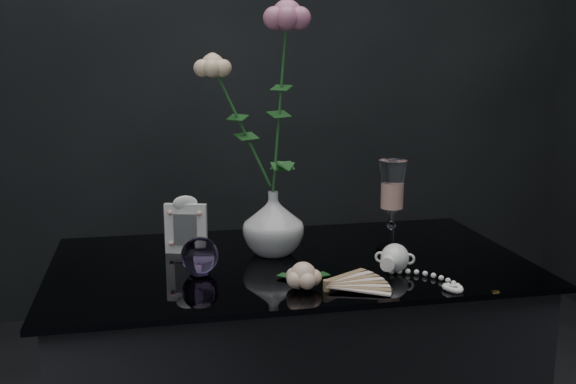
{
  "coord_description": "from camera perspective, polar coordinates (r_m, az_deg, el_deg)",
  "views": [
    {
      "loc": [
        -0.3,
        -1.37,
        1.22
      ],
      "look_at": [
        -0.01,
        0.04,
        0.92
      ],
      "focal_mm": 42.0,
      "sensor_mm": 36.0,
      "label": 1
    }
  ],
  "objects": [
    {
      "name": "paper_fan",
      "position": [
        1.33,
        3.31,
        -7.82
      ],
      "size": [
        0.25,
        0.2,
        0.03
      ],
      "primitive_type": null,
      "rotation": [
        0.0,
        0.0,
        -0.02
      ],
      "color": "beige",
      "rests_on": "table"
    },
    {
      "name": "loose_rose",
      "position": [
        1.34,
        1.29,
        -7.07
      ],
      "size": [
        0.15,
        0.18,
        0.05
      ],
      "primitive_type": null,
      "rotation": [
        0.0,
        0.0,
        -0.16
      ],
      "color": "#FFC5A4",
      "rests_on": "table"
    },
    {
      "name": "vase",
      "position": [
        1.55,
        -1.26,
        -2.64
      ],
      "size": [
        0.18,
        0.18,
        0.15
      ],
      "primitive_type": "imported",
      "rotation": [
        0.0,
        0.0,
        -0.33
      ],
      "color": "silver",
      "rests_on": "table"
    },
    {
      "name": "pearl_jar",
      "position": [
        1.46,
        9.03,
        -5.43
      ],
      "size": [
        0.28,
        0.29,
        0.06
      ],
      "primitive_type": null,
      "rotation": [
        0.0,
        0.0,
        -0.44
      ],
      "color": "white",
      "rests_on": "table"
    },
    {
      "name": "wine_glass",
      "position": [
        1.59,
        8.78,
        -1.15
      ],
      "size": [
        0.08,
        0.08,
        0.21
      ],
      "primitive_type": null,
      "rotation": [
        0.0,
        0.0,
        0.26
      ],
      "color": "white",
      "rests_on": "table"
    },
    {
      "name": "paperweight",
      "position": [
        1.43,
        -7.49,
        -5.35
      ],
      "size": [
        0.1,
        0.1,
        0.08
      ],
      "primitive_type": null,
      "rotation": [
        0.0,
        0.0,
        0.32
      ],
      "color": "#8B6DB2",
      "rests_on": "table"
    },
    {
      "name": "picture_frame",
      "position": [
        1.57,
        -8.64,
        -2.74
      ],
      "size": [
        0.12,
        0.1,
        0.14
      ],
      "primitive_type": null,
      "rotation": [
        0.0,
        0.0,
        -0.29
      ],
      "color": "white",
      "rests_on": "table"
    },
    {
      "name": "roses",
      "position": [
        1.5,
        -2.19,
        7.82
      ],
      "size": [
        0.24,
        0.12,
        0.48
      ],
      "color": "#FFC99C",
      "rests_on": "vase"
    }
  ]
}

